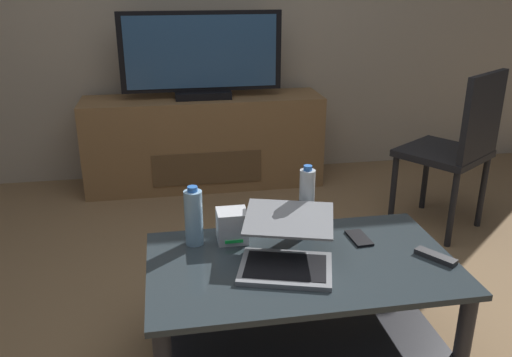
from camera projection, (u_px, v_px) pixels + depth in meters
ground_plane at (259, 346)px, 2.22m from camera, size 7.68×7.68×0.00m
coffee_table at (301, 292)px, 2.05m from camera, size 1.15×0.67×0.44m
media_cabinet at (204, 142)px, 3.84m from camera, size 1.68×0.42×0.65m
television at (202, 57)px, 3.60m from camera, size 1.09×0.20×0.58m
dining_chair at (458, 144)px, 3.05m from camera, size 0.61×0.61×0.97m
laptop at (287, 248)px, 1.97m from camera, size 0.43×0.47×0.16m
router_box at (232, 226)px, 2.14m from camera, size 0.12×0.11×0.13m
water_bottle_near at (194, 217)px, 2.10m from camera, size 0.07×0.07×0.25m
water_bottle_far at (307, 201)px, 2.17m from camera, size 0.06×0.06×0.30m
cell_phone at (359, 238)px, 2.17m from camera, size 0.08×0.14×0.01m
tv_remote at (436, 257)px, 2.02m from camera, size 0.13×0.16×0.02m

